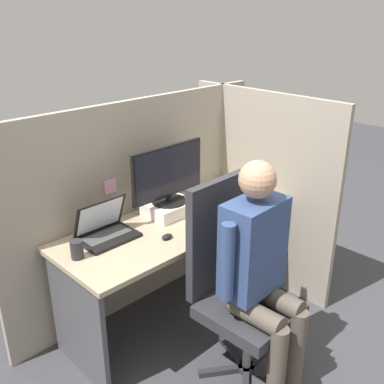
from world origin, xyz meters
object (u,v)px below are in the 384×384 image
Objects in this scene: paper_box at (169,208)px; office_chair at (234,282)px; coffee_mug at (210,193)px; monitor at (168,175)px; laptop at (106,231)px; pen_cup at (77,249)px; stapler at (252,192)px; carrot_toy at (202,231)px; person at (260,264)px.

office_chair is (-0.11, -0.66, -0.20)m from paper_box.
coffee_mug reaches higher than paper_box.
monitor reaches higher than coffee_mug.
paper_box is at bearing 175.88° from coffee_mug.
monitor is 0.50× the size of office_chair.
laptop is (-0.48, 0.01, 0.00)m from paper_box.
pen_cup is at bearing -177.80° from coffee_mug.
laptop is 1.12m from stapler.
laptop is 3.16× the size of pen_cup.
monitor is (0.00, 0.00, 0.23)m from paper_box.
pen_cup is at bearing 174.80° from stapler.
stapler is (1.10, -0.20, -0.02)m from laptop.
paper_box is 0.48m from laptop.
carrot_toy is at bearing -98.44° from monitor.
office_chair is at bearing -44.32° from pen_cup.
pen_cup is (-0.67, 0.28, 0.03)m from carrot_toy.
monitor reaches higher than paper_box.
office_chair is 0.25m from person.
pen_cup is at bearing 135.68° from office_chair.
laptop is (-0.48, 0.01, -0.22)m from monitor.
carrot_toy is at bearing 79.09° from office_chair.
person is at bearing -97.99° from monitor.
paper_box is 0.23× the size of person.
laptop is 0.84m from coffee_mug.
laptop is at bearing 178.33° from paper_box.
stapler is at bearing -5.20° from pen_cup.
paper_box is 3.25× the size of coffee_mug.
pen_cup reaches higher than coffee_mug.
pen_cup is at bearing 157.17° from carrot_toy.
paper_box is at bearing 163.03° from stapler.
office_chair is at bearing 88.51° from person.
carrot_toy is at bearing 82.33° from person.
coffee_mug is 0.89× the size of pen_cup.
person reaches higher than pen_cup.
person reaches higher than monitor.
office_chair reaches higher than paper_box.
pen_cup reaches higher than paper_box.
office_chair reaches higher than coffee_mug.
monitor is at bearing 90.00° from paper_box.
coffee_mug reaches higher than stapler.
laptop reaches higher than coffee_mug.
monitor is at bearing -1.34° from laptop.
person is at bearing -97.67° from carrot_toy.
pen_cup is (-0.60, 0.76, 0.02)m from person.
carrot_toy is (-0.05, -0.35, -0.02)m from paper_box.
pen_cup is (-1.34, 0.12, 0.03)m from stapler.
carrot_toy is (-0.05, -0.35, -0.25)m from monitor.
coffee_mug is at bearing 53.47° from office_chair.
paper_box reaches higher than stapler.
office_chair is (0.37, -0.67, -0.20)m from laptop.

